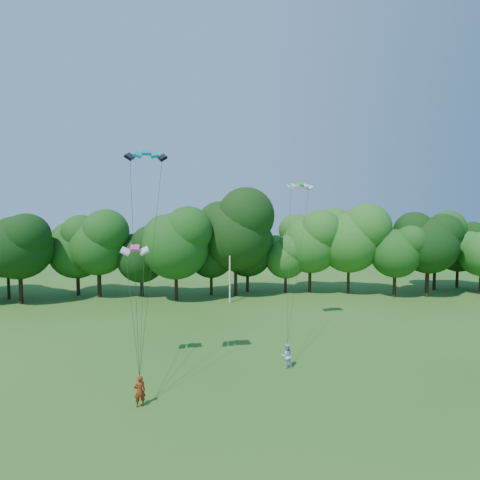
{
  "coord_description": "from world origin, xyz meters",
  "views": [
    {
      "loc": [
        -2.8,
        -15.78,
        11.37
      ],
      "look_at": [
        -0.45,
        13.0,
        9.4
      ],
      "focal_mm": 28.0,
      "sensor_mm": 36.0,
      "label": 1
    }
  ],
  "objects": [
    {
      "name": "kite_pink",
      "position": [
        -8.21,
        11.69,
        8.96
      ],
      "size": [
        2.08,
        1.23,
        0.42
      ],
      "rotation": [
        0.0,
        0.0,
        0.15
      ],
      "color": "#E13E80",
      "rests_on": "ground"
    },
    {
      "name": "kite_teal",
      "position": [
        -6.81,
        8.8,
        15.33
      ],
      "size": [
        2.64,
        1.45,
        0.53
      ],
      "rotation": [
        0.0,
        0.0,
        0.14
      ],
      "color": "#048392",
      "rests_on": "ground"
    },
    {
      "name": "utility_pole",
      "position": [
        -0.23,
        31.82,
        4.31
      ],
      "size": [
        1.64,
        0.54,
        8.4
      ],
      "rotation": [
        0.0,
        0.0,
        0.28
      ],
      "color": "silver",
      "rests_on": "ground"
    },
    {
      "name": "ground",
      "position": [
        0.0,
        0.0,
        0.0
      ],
      "size": [
        160.0,
        160.0,
        0.0
      ],
      "primitive_type": "plane",
      "color": "#255918",
      "rests_on": "ground"
    },
    {
      "name": "tree_back_west",
      "position": [
        -29.77,
        36.26,
        6.54
      ],
      "size": [
        7.2,
        7.2,
        10.48
      ],
      "color": "#372616",
      "rests_on": "ground"
    },
    {
      "name": "tree_back_center",
      "position": [
        0.81,
        35.92,
        9.86
      ],
      "size": [
        10.86,
        10.86,
        15.79
      ],
      "color": "black",
      "rests_on": "ground"
    },
    {
      "name": "kite_flyer_left",
      "position": [
        -6.97,
        6.07,
        0.94
      ],
      "size": [
        0.81,
        0.67,
        1.88
      ],
      "primitive_type": "imported",
      "rotation": [
        0.0,
        0.0,
        3.52
      ],
      "color": "maroon",
      "rests_on": "ground"
    },
    {
      "name": "kite_green",
      "position": [
        5.95,
        20.11,
        14.3
      ],
      "size": [
        2.58,
        1.49,
        0.45
      ],
      "rotation": [
        0.0,
        0.0,
        0.17
      ],
      "color": "green",
      "rests_on": "ground"
    },
    {
      "name": "kite_flyer_right",
      "position": [
        2.87,
        10.91,
        0.91
      ],
      "size": [
        0.93,
        0.74,
        1.83
      ],
      "primitive_type": "imported",
      "rotation": [
        0.0,
        0.0,
        3.2
      ],
      "color": "#B3D3F9",
      "rests_on": "ground"
    }
  ]
}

